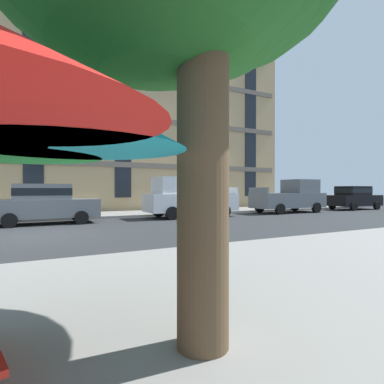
{
  "coord_description": "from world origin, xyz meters",
  "views": [
    {
      "loc": [
        0.13,
        -11.32,
        1.55
      ],
      "look_at": [
        7.58,
        3.2,
        1.4
      ],
      "focal_mm": 28.5,
      "sensor_mm": 36.0,
      "label": 1
    }
  ],
  "objects_px": {
    "pickup_white": "(187,199)",
    "pickup_gray": "(291,197)",
    "sedan_black": "(354,197)",
    "sedan_gray": "(45,203)"
  },
  "relations": [
    {
      "from": "pickup_white",
      "to": "pickup_gray",
      "type": "distance_m",
      "value": 7.66
    },
    {
      "from": "pickup_white",
      "to": "sedan_black",
      "type": "bearing_deg",
      "value": -0.0
    },
    {
      "from": "sedan_gray",
      "to": "sedan_black",
      "type": "relative_size",
      "value": 1.0
    },
    {
      "from": "sedan_black",
      "to": "pickup_white",
      "type": "bearing_deg",
      "value": 180.0
    },
    {
      "from": "pickup_white",
      "to": "sedan_black",
      "type": "relative_size",
      "value": 1.16
    },
    {
      "from": "sedan_gray",
      "to": "sedan_black",
      "type": "distance_m",
      "value": 21.26
    },
    {
      "from": "sedan_gray",
      "to": "sedan_black",
      "type": "bearing_deg",
      "value": 0.0
    },
    {
      "from": "pickup_white",
      "to": "pickup_gray",
      "type": "relative_size",
      "value": 1.0
    },
    {
      "from": "pickup_gray",
      "to": "sedan_black",
      "type": "relative_size",
      "value": 1.16
    },
    {
      "from": "sedan_gray",
      "to": "pickup_gray",
      "type": "distance_m",
      "value": 14.73
    }
  ]
}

